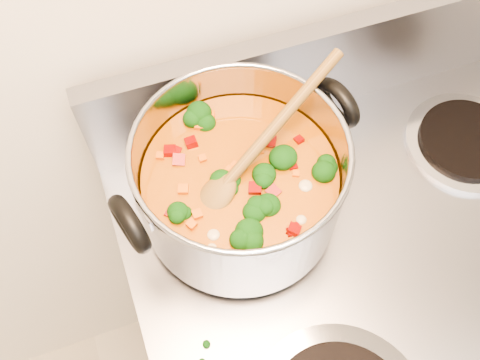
% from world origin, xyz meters
% --- Properties ---
extents(electric_range, '(0.74, 0.67, 1.08)m').
position_xyz_m(electric_range, '(0.02, 1.16, 0.47)').
color(electric_range, gray).
rests_on(electric_range, ground).
extents(stockpot, '(0.33, 0.27, 0.16)m').
position_xyz_m(stockpot, '(-0.17, 1.31, 1.00)').
color(stockpot, '#9E9EA6').
rests_on(stockpot, electric_range).
extents(wooden_spoon, '(0.25, 0.14, 0.11)m').
position_xyz_m(wooden_spoon, '(-0.16, 1.32, 1.05)').
color(wooden_spoon, brown).
rests_on(wooden_spoon, stockpot).
extents(cooktop_crumbs, '(0.03, 0.09, 0.01)m').
position_xyz_m(cooktop_crumbs, '(-0.00, 1.32, 0.92)').
color(cooktop_crumbs, black).
rests_on(cooktop_crumbs, electric_range).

